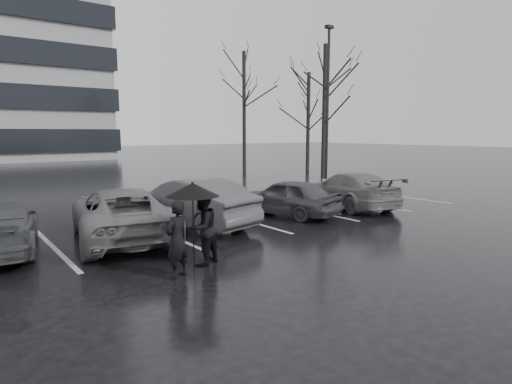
{
  "coord_description": "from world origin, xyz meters",
  "views": [
    {
      "loc": [
        -7.11,
        -8.6,
        2.77
      ],
      "look_at": [
        0.08,
        1.0,
        1.1
      ],
      "focal_mm": 30.0,
      "sensor_mm": 36.0,
      "label": 1
    }
  ],
  "objects": [
    {
      "name": "ground",
      "position": [
        0.0,
        0.0,
        0.0
      ],
      "size": [
        160.0,
        160.0,
        0.0
      ],
      "primitive_type": "plane",
      "color": "black",
      "rests_on": "ground"
    },
    {
      "name": "pedestrian_right",
      "position": [
        -2.75,
        -0.9,
        0.79
      ],
      "size": [
        0.95,
        0.87,
        1.58
      ],
      "primitive_type": "imported",
      "rotation": [
        0.0,
        0.0,
        3.58
      ],
      "color": "black",
      "rests_on": "ground"
    },
    {
      "name": "pedestrian_left",
      "position": [
        -3.55,
        -1.32,
        0.75
      ],
      "size": [
        0.64,
        0.53,
        1.49
      ],
      "primitive_type": "imported",
      "rotation": [
        0.0,
        0.0,
        3.5
      ],
      "color": "black",
      "rests_on": "ground"
    },
    {
      "name": "car_west_b",
      "position": [
        -3.36,
        2.26,
        0.68
      ],
      "size": [
        3.15,
        5.21,
        1.35
      ],
      "primitive_type": "imported",
      "rotation": [
        0.0,
        0.0,
        2.94
      ],
      "color": "#4B4A4D",
      "rests_on": "ground"
    },
    {
      "name": "car_east",
      "position": [
        5.16,
        1.97,
        0.65
      ],
      "size": [
        2.87,
        4.79,
        1.3
      ],
      "primitive_type": "imported",
      "rotation": [
        0.0,
        0.0,
        2.89
      ],
      "color": "#4B4A4D",
      "rests_on": "ground"
    },
    {
      "name": "car_main",
      "position": [
        2.21,
        2.11,
        0.62
      ],
      "size": [
        2.34,
        3.9,
        1.24
      ],
      "primitive_type": "imported",
      "rotation": [
        0.0,
        0.0,
        3.4
      ],
      "color": "black",
      "rests_on": "ground"
    },
    {
      "name": "lamp_post",
      "position": [
        10.26,
        8.07,
        3.86
      ],
      "size": [
        0.46,
        0.46,
        8.43
      ],
      "rotation": [
        0.0,
        0.0,
        0.35
      ],
      "color": "gray",
      "rests_on": "ground"
    },
    {
      "name": "tree_north",
      "position": [
        11.0,
        17.0,
        4.25
      ],
      "size": [
        0.26,
        0.26,
        8.5
      ],
      "primitive_type": "cylinder",
      "color": "black",
      "rests_on": "ground"
    },
    {
      "name": "tree_east",
      "position": [
        12.0,
        10.0,
        4.0
      ],
      "size": [
        0.26,
        0.26,
        8.0
      ],
      "primitive_type": "cylinder",
      "color": "black",
      "rests_on": "ground"
    },
    {
      "name": "stall_stripes",
      "position": [
        -0.8,
        2.5,
        0.0
      ],
      "size": [
        19.72,
        5.0,
        0.0
      ],
      "color": "#B1B1B4",
      "rests_on": "ground"
    },
    {
      "name": "tree_ne",
      "position": [
        14.5,
        14.0,
        3.5
      ],
      "size": [
        0.26,
        0.26,
        7.0
      ],
      "primitive_type": "cylinder",
      "color": "black",
      "rests_on": "ground"
    },
    {
      "name": "car_west_a",
      "position": [
        -1.2,
        2.52,
        0.72
      ],
      "size": [
        2.49,
        4.61,
        1.44
      ],
      "primitive_type": "imported",
      "rotation": [
        0.0,
        0.0,
        3.37
      ],
      "color": "#2B2B2E",
      "rests_on": "ground"
    },
    {
      "name": "umbrella",
      "position": [
        -3.07,
        -1.1,
        1.65
      ],
      "size": [
        1.07,
        1.07,
        1.81
      ],
      "color": "black",
      "rests_on": "ground"
    }
  ]
}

